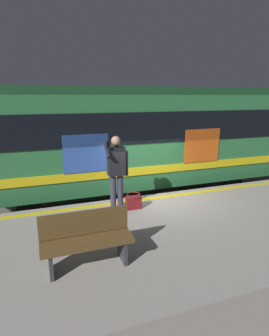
% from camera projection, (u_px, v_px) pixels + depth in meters
% --- Properties ---
extents(ground_plane, '(24.17, 24.17, 0.00)m').
position_uv_depth(ground_plane, '(150.00, 229.00, 8.05)').
color(ground_plane, '#4C4742').
extents(platform, '(15.65, 4.18, 1.06)m').
position_uv_depth(platform, '(187.00, 249.00, 6.02)').
color(platform, '#9E998E').
rests_on(platform, ground).
extents(safety_line, '(15.34, 0.16, 0.01)m').
position_uv_depth(safety_line, '(155.00, 198.00, 7.51)').
color(safety_line, yellow).
rests_on(safety_line, platform).
extents(track_rail_near, '(20.35, 0.08, 0.16)m').
position_uv_depth(track_rail_near, '(134.00, 209.00, 9.25)').
color(track_rail_near, slate).
rests_on(track_rail_near, ground).
extents(track_rail_far, '(20.35, 0.08, 0.16)m').
position_uv_depth(track_rail_far, '(122.00, 195.00, 10.56)').
color(track_rail_far, slate).
rests_on(track_rail_far, ground).
extents(train_carriage, '(10.48, 2.86, 3.86)m').
position_uv_depth(train_carriage, '(132.00, 135.00, 9.36)').
color(train_carriage, '#2D723F').
rests_on(train_carriage, ground).
extents(passenger, '(0.57, 0.55, 1.80)m').
position_uv_depth(passenger, '(116.00, 167.00, 6.56)').
color(passenger, '#383347').
rests_on(passenger, platform).
extents(handbag, '(0.37, 0.33, 0.38)m').
position_uv_depth(handbag, '(133.00, 202.00, 6.79)').
color(handbag, maroon).
rests_on(handbag, platform).
extents(bench, '(1.45, 0.44, 0.90)m').
position_uv_depth(bench, '(87.00, 238.00, 4.43)').
color(bench, brown).
rests_on(bench, platform).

